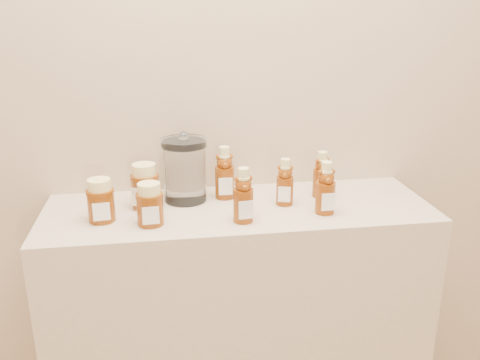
{
  "coord_description": "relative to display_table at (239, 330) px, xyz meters",
  "views": [
    {
      "loc": [
        -0.22,
        0.11,
        1.5
      ],
      "look_at": [
        -0.0,
        1.52,
        1.0
      ],
      "focal_mm": 38.0,
      "sensor_mm": 36.0,
      "label": 1
    }
  ],
  "objects": [
    {
      "name": "wall_back",
      "position": [
        0.0,
        0.2,
        0.9
      ],
      "size": [
        3.5,
        0.02,
        2.7
      ],
      "primitive_type": "cube",
      "color": "tan",
      "rests_on": "ground"
    },
    {
      "name": "display_table",
      "position": [
        0.0,
        0.0,
        0.0
      ],
      "size": [
        1.2,
        0.4,
        0.9
      ],
      "primitive_type": "cube",
      "color": "tan",
      "rests_on": "ground"
    },
    {
      "name": "bear_bottle_back_left",
      "position": [
        -0.03,
        0.09,
        0.55
      ],
      "size": [
        0.07,
        0.07,
        0.19
      ],
      "primitive_type": null,
      "rotation": [
        0.0,
        0.0,
        -0.03
      ],
      "color": "#622707",
      "rests_on": "display_table"
    },
    {
      "name": "bear_bottle_back_mid",
      "position": [
        0.15,
        0.01,
        0.53
      ],
      "size": [
        0.07,
        0.07,
        0.17
      ],
      "primitive_type": null,
      "rotation": [
        0.0,
        0.0,
        -0.29
      ],
      "color": "#622707",
      "rests_on": "display_table"
    },
    {
      "name": "bear_bottle_back_right",
      "position": [
        0.28,
        0.05,
        0.54
      ],
      "size": [
        0.07,
        0.07,
        0.17
      ],
      "primitive_type": null,
      "rotation": [
        0.0,
        0.0,
        0.26
      ],
      "color": "#622707",
      "rests_on": "display_table"
    },
    {
      "name": "bear_bottle_front_left",
      "position": [
        -0.0,
        -0.11,
        0.54
      ],
      "size": [
        0.07,
        0.07,
        0.18
      ],
      "primitive_type": null,
      "rotation": [
        0.0,
        0.0,
        0.08
      ],
      "color": "#622707",
      "rests_on": "display_table"
    },
    {
      "name": "bear_bottle_front_right",
      "position": [
        0.25,
        -0.08,
        0.54
      ],
      "size": [
        0.06,
        0.06,
        0.18
      ],
      "primitive_type": null,
      "rotation": [
        0.0,
        0.0,
        0.02
      ],
      "color": "#622707",
      "rests_on": "display_table"
    },
    {
      "name": "honey_jar_left",
      "position": [
        -0.41,
        -0.04,
        0.51
      ],
      "size": [
        0.09,
        0.09,
        0.13
      ],
      "primitive_type": null,
      "rotation": [
        0.0,
        0.0,
        0.11
      ],
      "color": "#622707",
      "rests_on": "display_table"
    },
    {
      "name": "honey_jar_back",
      "position": [
        -0.28,
        0.05,
        0.52
      ],
      "size": [
        0.12,
        0.12,
        0.14
      ],
      "primitive_type": null,
      "rotation": [
        0.0,
        0.0,
        -0.38
      ],
      "color": "#622707",
      "rests_on": "display_table"
    },
    {
      "name": "honey_jar_front",
      "position": [
        -0.27,
        -0.09,
        0.51
      ],
      "size": [
        0.08,
        0.08,
        0.12
      ],
      "primitive_type": null,
      "rotation": [
        0.0,
        0.0,
        0.05
      ],
      "color": "#622707",
      "rests_on": "display_table"
    },
    {
      "name": "glass_canister",
      "position": [
        -0.16,
        0.09,
        0.56
      ],
      "size": [
        0.17,
        0.17,
        0.22
      ],
      "primitive_type": null,
      "rotation": [
        0.0,
        0.0,
        -0.2
      ],
      "color": "white",
      "rests_on": "display_table"
    }
  ]
}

